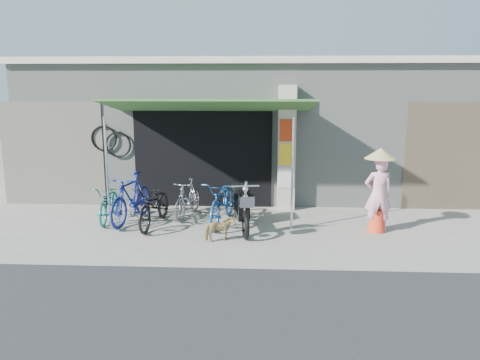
{
  "coord_description": "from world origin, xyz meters",
  "views": [
    {
      "loc": [
        0.3,
        -8.8,
        3.0
      ],
      "look_at": [
        -0.2,
        1.0,
        1.0
      ],
      "focal_mm": 35.0,
      "sensor_mm": 36.0,
      "label": 1
    }
  ],
  "objects_px": {
    "bike_teal": "(109,202)",
    "bike_blue": "(131,198)",
    "street_dog": "(220,229)",
    "bike_silver": "(188,198)",
    "moped": "(241,206)",
    "bike_black": "(155,205)",
    "nun": "(378,191)",
    "bike_navy": "(223,202)"
  },
  "relations": [
    {
      "from": "bike_navy",
      "to": "bike_blue",
      "type": "bearing_deg",
      "value": -170.31
    },
    {
      "from": "bike_teal",
      "to": "bike_blue",
      "type": "relative_size",
      "value": 0.86
    },
    {
      "from": "bike_silver",
      "to": "moped",
      "type": "bearing_deg",
      "value": -20.22
    },
    {
      "from": "bike_silver",
      "to": "street_dog",
      "type": "distance_m",
      "value": 1.94
    },
    {
      "from": "bike_silver",
      "to": "bike_navy",
      "type": "height_order",
      "value": "bike_navy"
    },
    {
      "from": "bike_blue",
      "to": "bike_navy",
      "type": "xyz_separation_m",
      "value": [
        2.03,
        0.01,
        -0.06
      ]
    },
    {
      "from": "bike_black",
      "to": "bike_silver",
      "type": "height_order",
      "value": "bike_black"
    },
    {
      "from": "bike_navy",
      "to": "street_dog",
      "type": "relative_size",
      "value": 3.19
    },
    {
      "from": "bike_black",
      "to": "bike_navy",
      "type": "distance_m",
      "value": 1.47
    },
    {
      "from": "bike_blue",
      "to": "moped",
      "type": "bearing_deg",
      "value": 4.11
    },
    {
      "from": "bike_blue",
      "to": "bike_navy",
      "type": "relative_size",
      "value": 0.98
    },
    {
      "from": "bike_navy",
      "to": "nun",
      "type": "relative_size",
      "value": 1.07
    },
    {
      "from": "bike_teal",
      "to": "bike_navy",
      "type": "distance_m",
      "value": 2.57
    },
    {
      "from": "bike_black",
      "to": "nun",
      "type": "xyz_separation_m",
      "value": [
        4.69,
        -0.16,
        0.4
      ]
    },
    {
      "from": "bike_black",
      "to": "moped",
      "type": "distance_m",
      "value": 1.86
    },
    {
      "from": "bike_silver",
      "to": "moped",
      "type": "relative_size",
      "value": 0.77
    },
    {
      "from": "street_dog",
      "to": "bike_blue",
      "type": "bearing_deg",
      "value": 36.18
    },
    {
      "from": "bike_silver",
      "to": "bike_blue",
      "type": "bearing_deg",
      "value": -143.12
    },
    {
      "from": "bike_black",
      "to": "nun",
      "type": "bearing_deg",
      "value": 4.26
    },
    {
      "from": "bike_teal",
      "to": "bike_navy",
      "type": "xyz_separation_m",
      "value": [
        2.57,
        -0.11,
        0.08
      ]
    },
    {
      "from": "bike_teal",
      "to": "bike_black",
      "type": "xyz_separation_m",
      "value": [
        1.12,
        -0.36,
        0.05
      ]
    },
    {
      "from": "bike_blue",
      "to": "moped",
      "type": "height_order",
      "value": "bike_blue"
    },
    {
      "from": "street_dog",
      "to": "nun",
      "type": "distance_m",
      "value": 3.36
    },
    {
      "from": "bike_blue",
      "to": "bike_navy",
      "type": "height_order",
      "value": "bike_blue"
    },
    {
      "from": "bike_teal",
      "to": "street_dog",
      "type": "xyz_separation_m",
      "value": [
        2.61,
        -1.33,
        -0.17
      ]
    },
    {
      "from": "bike_black",
      "to": "nun",
      "type": "relative_size",
      "value": 1.01
    },
    {
      "from": "bike_black",
      "to": "bike_blue",
      "type": "bearing_deg",
      "value": 163.85
    },
    {
      "from": "bike_blue",
      "to": "bike_silver",
      "type": "bearing_deg",
      "value": 35.32
    },
    {
      "from": "bike_navy",
      "to": "nun",
      "type": "bearing_deg",
      "value": 2.17
    },
    {
      "from": "bike_silver",
      "to": "bike_navy",
      "type": "relative_size",
      "value": 0.79
    },
    {
      "from": "bike_silver",
      "to": "nun",
      "type": "relative_size",
      "value": 0.84
    },
    {
      "from": "bike_blue",
      "to": "bike_silver",
      "type": "distance_m",
      "value": 1.28
    },
    {
      "from": "bike_teal",
      "to": "street_dog",
      "type": "relative_size",
      "value": 2.7
    },
    {
      "from": "bike_teal",
      "to": "bike_blue",
      "type": "xyz_separation_m",
      "value": [
        0.54,
        -0.12,
        0.13
      ]
    },
    {
      "from": "bike_teal",
      "to": "bike_navy",
      "type": "relative_size",
      "value": 0.85
    },
    {
      "from": "bike_blue",
      "to": "nun",
      "type": "xyz_separation_m",
      "value": [
        5.27,
        -0.4,
        0.32
      ]
    },
    {
      "from": "bike_black",
      "to": "moped",
      "type": "relative_size",
      "value": 0.92
    },
    {
      "from": "nun",
      "to": "bike_teal",
      "type": "bearing_deg",
      "value": -9.35
    },
    {
      "from": "street_dog",
      "to": "nun",
      "type": "bearing_deg",
      "value": -99.43
    },
    {
      "from": "bike_blue",
      "to": "bike_teal",
      "type": "bearing_deg",
      "value": 179.11
    },
    {
      "from": "moped",
      "to": "bike_teal",
      "type": "bearing_deg",
      "value": 161.02
    },
    {
      "from": "bike_black",
      "to": "nun",
      "type": "distance_m",
      "value": 4.71
    }
  ]
}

